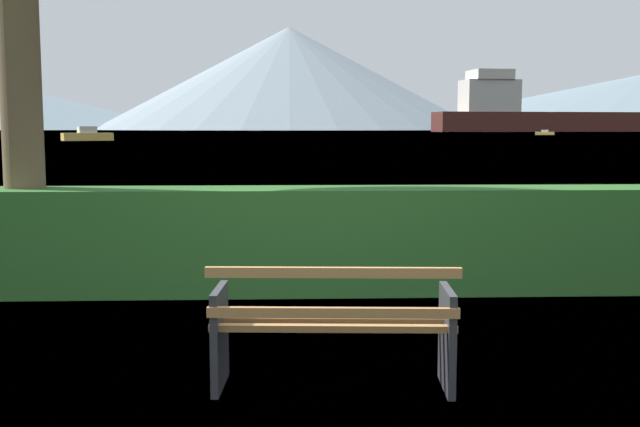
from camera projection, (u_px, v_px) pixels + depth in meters
ground_plane at (333, 386)px, 5.22m from camera, size 1400.00×1400.00×0.00m
water_surface at (290, 132)px, 309.25m from camera, size 620.00×620.00×0.00m
park_bench at (333, 327)px, 5.11m from camera, size 1.62×0.66×0.87m
hedge_row at (317, 240)px, 8.21m from camera, size 11.28×0.78×1.10m
cargo_ship_large at (557, 115)px, 293.58m from camera, size 112.87×28.03×22.75m
fishing_boat_near at (87, 136)px, 100.17m from camera, size 6.56×4.78×1.84m
sailboat_mid at (545, 133)px, 174.18m from camera, size 4.12×3.02×1.15m
distant_hills at (278, 94)px, 563.01m from camera, size 937.52×439.29×69.72m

